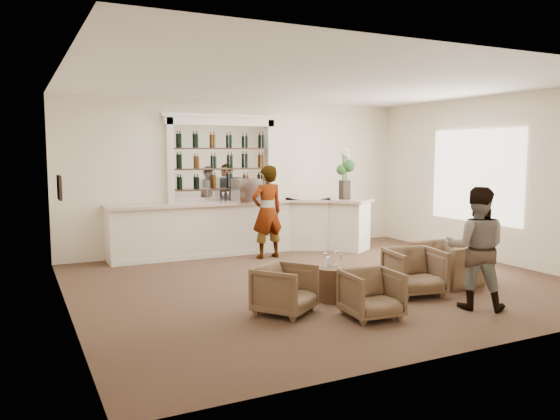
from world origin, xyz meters
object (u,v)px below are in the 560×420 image
at_px(guest, 476,248).
at_px(espresso_machine, 247,190).
at_px(cocktail_table, 333,283).
at_px(armchair_left, 285,289).
at_px(armchair_center, 372,294).
at_px(flower_vase, 345,171).
at_px(armchair_far, 449,263).
at_px(bar_counter, 244,227).
at_px(sommelier, 267,212).
at_px(armchair_right, 415,272).

bearing_deg(guest, espresso_machine, -34.22).
bearing_deg(cocktail_table, armchair_left, -162.31).
xyz_separation_m(armchair_center, flower_vase, (2.42, 4.41, 1.45)).
height_order(armchair_far, espresso_machine, espresso_machine).
relative_size(bar_counter, espresso_machine, 10.58).
relative_size(bar_counter, sommelier, 2.99).
bearing_deg(espresso_machine, guest, -79.59).
height_order(bar_counter, guest, guest).
distance_m(bar_counter, armchair_right, 4.46).
relative_size(cocktail_table, guest, 0.33).
height_order(guest, espresso_machine, guest).
bearing_deg(bar_counter, armchair_far, -62.73).
bearing_deg(armchair_right, armchair_far, 29.56).
height_order(armchair_left, armchair_far, armchair_far).
xyz_separation_m(armchair_left, flower_vase, (3.36, 3.73, 1.43)).
bearing_deg(espresso_machine, armchair_center, -96.83).
height_order(bar_counter, flower_vase, flower_vase).
distance_m(guest, espresso_machine, 5.37).
height_order(armchair_center, flower_vase, flower_vase).
relative_size(espresso_machine, flower_vase, 0.48).
bearing_deg(armchair_left, bar_counter, 38.82).
bearing_deg(armchair_left, armchair_right, -35.99).
bearing_deg(armchair_right, guest, -62.02).
height_order(guest, armchair_center, guest).
height_order(sommelier, flower_vase, flower_vase).
distance_m(armchair_right, espresso_machine, 4.49).
height_order(sommelier, armchair_center, sommelier).
relative_size(sommelier, armchair_left, 2.61).
relative_size(guest, flower_vase, 1.54).
bearing_deg(armchair_center, armchair_right, 32.26).
distance_m(bar_counter, armchair_far, 4.49).
distance_m(guest, armchair_center, 1.68).
distance_m(armchair_left, flower_vase, 5.22).
relative_size(cocktail_table, armchair_center, 0.82).
distance_m(guest, armchair_right, 1.10).
relative_size(armchair_center, espresso_machine, 1.30).
relative_size(armchair_left, espresso_machine, 1.36).
xyz_separation_m(bar_counter, armchair_far, (2.05, -3.99, -0.23)).
height_order(espresso_machine, flower_vase, flower_vase).
height_order(cocktail_table, guest, guest).
bearing_deg(armchair_far, espresso_machine, -158.91).
distance_m(bar_counter, armchair_center, 5.01).
bearing_deg(armchair_left, sommelier, 32.90).
bearing_deg(armchair_far, armchair_center, -72.47).
bearing_deg(armchair_center, guest, -4.93).
bearing_deg(flower_vase, armchair_center, -118.74).
bearing_deg(espresso_machine, armchair_far, -66.23).
relative_size(armchair_right, armchair_far, 0.75).
relative_size(bar_counter, guest, 3.33).
bearing_deg(armchair_left, cocktail_table, -18.08).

